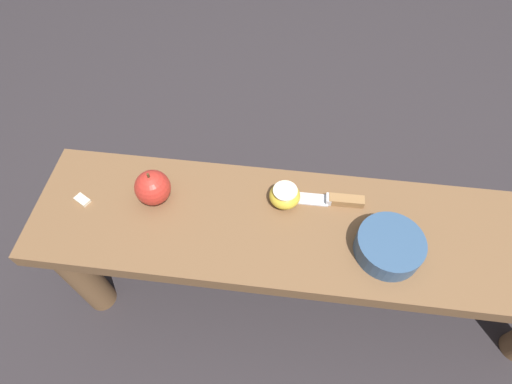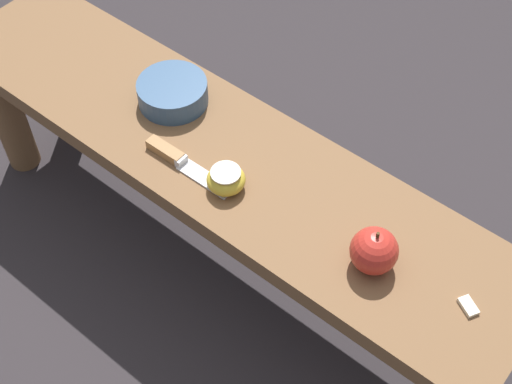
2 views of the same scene
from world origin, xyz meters
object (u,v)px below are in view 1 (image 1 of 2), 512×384
Objects in this scene: knife at (333,200)px; bowl at (389,246)px; apple_whole at (153,188)px; wooden_bench at (315,246)px; apple_cut at (285,195)px.

knife is 1.41× the size of bowl.
apple_whole is at bearing 4.77° from knife.
wooden_bench is at bearing -5.20° from apple_whole.
apple_cut is (0.30, 0.03, -0.02)m from apple_whole.
knife is at bearing 69.52° from wooden_bench.
knife is at bearing 5.57° from apple_cut.
knife is at bearing 135.36° from bowl.
knife is at bearing 5.29° from apple_whole.
knife is 2.16× the size of apple_whole.
wooden_bench is 0.41m from apple_whole.
wooden_bench is 0.19m from bowl.
apple_whole is 0.53m from bowl.
knife is 0.16m from bowl.
apple_cut reaches higher than knife.
knife is 0.42m from apple_whole.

